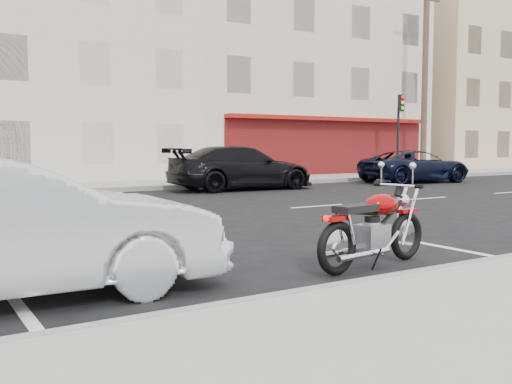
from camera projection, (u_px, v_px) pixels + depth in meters
ground at (250, 211)px, 13.33m from camera, size 120.00×120.00×0.00m
curb_near at (176, 319)px, 4.77m from camera, size 80.00×0.12×0.16m
bldg_cream at (23, 51)px, 25.58m from camera, size 12.00×12.00×11.50m
bldg_corner at (265, 62)px, 32.41m from camera, size 14.00×12.00×12.50m
bldg_far_east at (442, 89)px, 40.40m from camera, size 12.00×12.00×11.00m
utility_pole at (425, 81)px, 28.41m from camera, size 1.80×0.30×9.00m
traffic_light at (399, 124)px, 27.30m from camera, size 0.26×0.30×3.80m
fire_hydrant at (373, 167)px, 26.82m from camera, size 0.20×0.20×0.72m
motorcycle at (408, 225)px, 7.64m from camera, size 2.05×0.72×1.03m
suv_far at (415, 167)px, 23.56m from camera, size 4.92×2.55×1.32m
car_far at (241, 168)px, 19.72m from camera, size 5.26×2.28×1.51m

